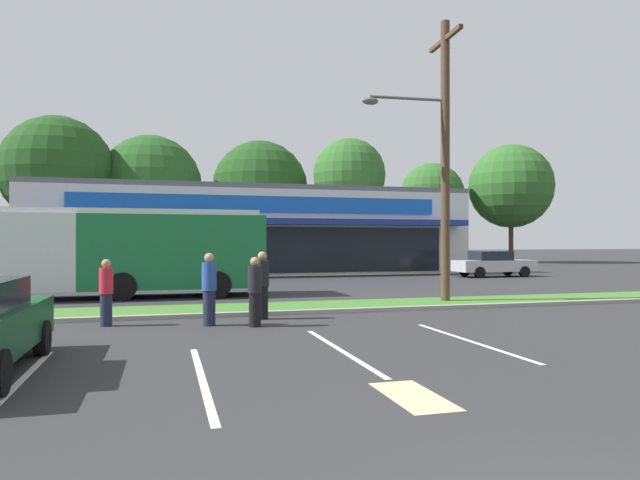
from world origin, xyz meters
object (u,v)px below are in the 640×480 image
utility_pole (441,152)px  car_0 (81,269)px  city_bus (98,250)px  pedestrian_mid (255,292)px  car_1 (493,264)px  pedestrian_near_bench (262,285)px  pedestrian_far (106,292)px  pedestrian_by_pole (209,289)px

utility_pole → car_0: utility_pole is taller
city_bus → pedestrian_mid: size_ratio=7.06×
car_0 → car_1: bearing=1.8°
pedestrian_mid → car_1: bearing=-64.2°
utility_pole → pedestrian_mid: 8.59m
car_1 → pedestrian_near_bench: 21.59m
utility_pole → pedestrian_far: (-10.25, -2.22, -4.22)m
car_1 → pedestrian_by_pole: (-17.60, -15.15, 0.13)m
city_bus → pedestrian_near_bench: city_bus is taller
pedestrian_mid → car_0: bearing=3.9°
car_0 → pedestrian_by_pole: bearing=-71.6°
pedestrian_mid → city_bus: bearing=10.4°
pedestrian_near_bench → pedestrian_mid: (-0.40, -1.28, -0.06)m
car_1 → utility_pole: bearing=-128.5°
car_1 → pedestrian_mid: size_ratio=2.77×
car_1 → pedestrian_far: bearing=-144.0°
car_0 → pedestrian_mid: size_ratio=2.61×
car_0 → city_bus: bearing=-77.7°
car_1 → pedestrian_mid: pedestrian_mid is taller
pedestrian_far → pedestrian_mid: bearing=-64.1°
car_0 → car_1: 22.42m
car_0 → pedestrian_mid: bearing=-68.5°
utility_pole → pedestrian_by_pole: 9.27m
city_bus → pedestrian_by_pole: (3.37, -7.88, -0.86)m
city_bus → car_1: 22.22m
pedestrian_near_bench → pedestrian_mid: 1.34m
city_bus → car_0: 6.80m
city_bus → pedestrian_far: 7.40m
pedestrian_by_pole → utility_pole: bearing=-115.5°
utility_pole → pedestrian_far: utility_pole is taller
pedestrian_by_pole → pedestrian_mid: (1.06, -0.47, -0.05)m
pedestrian_by_pole → pedestrian_far: 2.52m
car_1 → pedestrian_near_bench: (-16.13, -14.34, 0.14)m
car_0 → utility_pole: bearing=-42.7°
city_bus → pedestrian_by_pole: size_ratio=6.68×
car_0 → pedestrian_far: size_ratio=2.70×
car_0 → pedestrian_by_pole: 15.24m
car_1 → pedestrian_near_bench: pedestrian_near_bench is taller
pedestrian_near_bench → pedestrian_far: (-3.92, -0.21, -0.08)m
utility_pole → pedestrian_near_bench: (-6.33, -2.01, -4.14)m
car_0 → car_1: (22.41, 0.69, -0.01)m
utility_pole → car_0: size_ratio=2.11×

